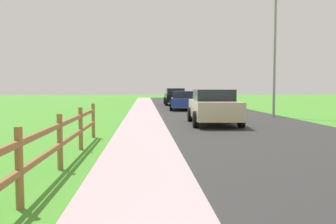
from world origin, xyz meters
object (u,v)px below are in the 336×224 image
(parked_suv_beige, at_px, (213,107))
(street_lamp, at_px, (277,42))
(parked_car_blue, at_px, (183,100))
(parked_car_black, at_px, (175,96))

(parked_suv_beige, bearing_deg, street_lamp, 41.69)
(parked_car_blue, xyz_separation_m, parked_car_black, (0.01, 7.57, 0.12))
(parked_car_blue, bearing_deg, parked_suv_beige, -88.93)
(parked_suv_beige, height_order, parked_car_black, parked_car_black)
(parked_car_blue, relative_size, parked_car_black, 0.95)
(parked_suv_beige, xyz_separation_m, parked_car_blue, (-0.20, 10.84, -0.10))
(parked_suv_beige, relative_size, parked_car_blue, 1.00)
(parked_car_blue, distance_m, parked_car_black, 7.57)
(parked_car_blue, height_order, parked_car_black, parked_car_black)
(street_lamp, bearing_deg, parked_car_blue, 121.95)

